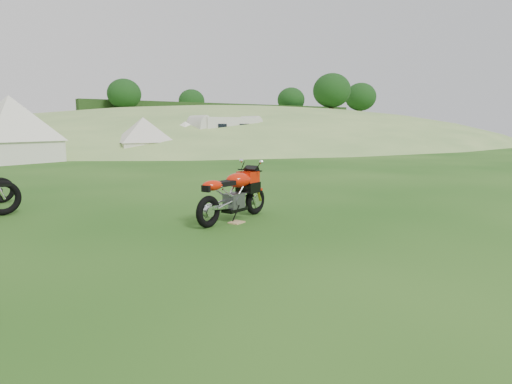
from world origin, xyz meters
TOP-DOWN VIEW (x-y plane):
  - ground at (0.00, 0.00)m, footprint 120.00×120.00m
  - hillside at (24.00, 40.00)m, footprint 80.00×64.00m
  - hedgerow at (24.00, 40.00)m, footprint 36.00×1.20m
  - sport_motorcycle at (0.78, 2.17)m, footprint 1.90×1.07m
  - plywood_board at (0.71, 1.95)m, footprint 0.33×0.30m
  - tent_left at (-1.38, 19.11)m, footprint 4.38×4.38m
  - tent_mid at (5.19, 19.35)m, footprint 3.02×3.02m
  - tent_right at (8.34, 20.55)m, footprint 3.22×3.22m
  - caravan at (11.06, 20.19)m, footprint 5.10×2.50m

SIDE VIEW (x-z plane):
  - ground at x=0.00m, z-range 0.00..0.00m
  - hillside at x=24.00m, z-range -4.00..4.00m
  - hedgerow at x=24.00m, z-range -4.30..4.30m
  - plywood_board at x=0.71m, z-range 0.00..0.02m
  - sport_motorcycle at x=0.78m, z-range 0.00..1.11m
  - tent_right at x=8.34m, z-range 0.00..2.23m
  - caravan at x=11.06m, z-range 0.00..2.33m
  - tent_mid at x=5.19m, z-range 0.00..2.37m
  - tent_left at x=-1.38m, z-range 0.00..2.94m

